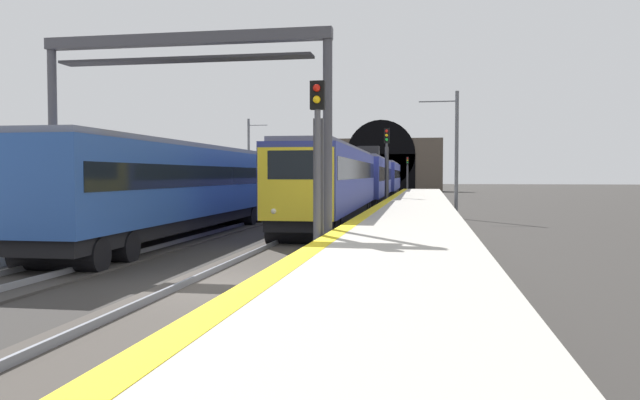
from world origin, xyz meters
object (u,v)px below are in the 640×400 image
Objects in this scene: catenary_mast_far at (456,153)px; railway_signal_mid at (387,162)px; train_adjacent_platform at (252,182)px; catenary_mast_near at (249,160)px; railway_signal_far at (407,171)px; overhead_signal_gantry at (184,87)px; railway_signal_near at (318,161)px; train_main_approaching at (368,179)px.

railway_signal_mid is at bearing 37.81° from catenary_mast_far.
train_adjacent_platform is 22.12m from catenary_mast_near.
overhead_signal_gantry is at bearing -3.68° from railway_signal_far.
railway_signal_near is 0.65× the size of catenary_mast_near.
catenary_mast_far reaches higher than railway_signal_near.
railway_signal_near is (-34.10, -1.92, 0.69)m from train_main_approaching.
railway_signal_far is (53.87, -7.10, 0.88)m from train_adjacent_platform.
railway_signal_near is at bearing -113.28° from overhead_signal_gantry.
railway_signal_mid is 17.94m from catenary_mast_near.
railway_signal_far is at bearing -180.00° from railway_signal_near.
overhead_signal_gantry is (-70.12, 4.51, 2.20)m from railway_signal_far.
catenary_mast_near is 25.20m from catenary_mast_far.
catenary_mast_near is (5.17, 11.63, 1.70)m from train_main_approaching.
overhead_signal_gantry is at bearing -113.28° from railway_signal_near.
catenary_mast_near is (21.08, 6.45, 1.77)m from train_adjacent_platform.
railway_signal_far is (72.05, 0.00, 0.12)m from railway_signal_near.
railway_signal_mid is at bearing 15.34° from train_main_approaching.
catenary_mast_far reaches higher than railway_signal_mid.
train_main_approaching is 6.28× the size of overhead_signal_gantry.
railway_signal_mid reaches higher than train_adjacent_platform.
train_adjacent_platform is 16.73m from overhead_signal_gantry.
train_adjacent_platform is (-15.92, 5.18, -0.07)m from train_main_approaching.
railway_signal_near reaches higher than train_adjacent_platform.
railway_signal_mid is 44.55m from railway_signal_far.
railway_signal_far is 0.66× the size of catenary_mast_near.
railway_signal_far is 50.57m from catenary_mast_far.
railway_signal_far is at bearing -180.00° from railway_signal_mid.
catenary_mast_near reaches higher than train_adjacent_platform.
railway_signal_near is 5.43m from overhead_signal_gantry.
railway_signal_far is at bearing 5.12° from catenary_mast_far.
catenary_mast_near is at bearing 13.61° from overhead_signal_gantry.
train_main_approaching is at bearing -176.78° from railway_signal_near.
train_main_approaching is at bearing -163.77° from railway_signal_mid.
train_main_approaching is at bearing -4.60° from overhead_signal_gantry.
catenary_mast_near is at bearing -130.96° from railway_signal_mid.
train_main_approaching is at bearing -18.88° from train_adjacent_platform.
train_main_approaching is 38.02m from railway_signal_far.
railway_signal_mid is at bearing -10.00° from overhead_signal_gantry.
railway_signal_near is at bearing 168.24° from catenary_mast_far.
railway_signal_near is (-18.18, -7.10, 0.76)m from train_adjacent_platform.
overhead_signal_gantry is (-25.57, 4.51, 1.79)m from railway_signal_mid.
catenary_mast_near is at bearing 16.15° from train_adjacent_platform.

